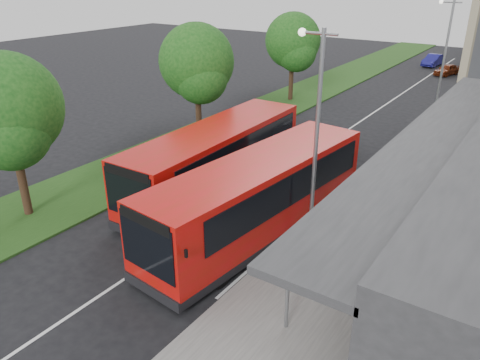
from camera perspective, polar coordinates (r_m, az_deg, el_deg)
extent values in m
plane|color=black|center=(19.51, -5.41, -6.27)|extent=(120.00, 120.00, 0.00)
cube|color=slate|center=(34.60, 24.64, 5.55)|extent=(5.00, 80.00, 0.15)
cube|color=#1C3F14|center=(38.66, 5.42, 9.41)|extent=(5.00, 80.00, 0.10)
cube|color=silver|center=(31.47, 12.14, 5.41)|extent=(0.12, 70.00, 0.01)
cube|color=silver|center=(16.50, -0.79, -12.48)|extent=(0.12, 2.00, 0.01)
cube|color=silver|center=(20.93, 8.67, -4.19)|extent=(0.12, 2.00, 0.01)
cube|color=silver|center=(26.00, 14.51, 1.12)|extent=(0.12, 2.00, 0.01)
cube|color=silver|center=(31.40, 18.40, 4.65)|extent=(0.12, 2.00, 0.01)
cube|color=silver|center=(36.98, 21.16, 7.12)|extent=(0.12, 2.00, 0.01)
cube|color=silver|center=(42.68, 23.21, 8.93)|extent=(0.12, 2.00, 0.01)
cube|color=silver|center=(48.45, 24.78, 10.30)|extent=(0.12, 2.00, 0.01)
cube|color=silver|center=(54.27, 26.03, 11.37)|extent=(0.12, 2.00, 0.01)
cube|color=silver|center=(60.13, 27.04, 12.23)|extent=(0.12, 2.00, 0.01)
cube|color=black|center=(22.54, 25.43, 0.23)|extent=(0.06, 24.00, 2.20)
cube|color=#2B2B2E|center=(22.15, 23.00, 5.01)|extent=(2.80, 26.00, 0.25)
cylinder|color=gray|center=(13.75, 5.86, -12.63)|extent=(0.12, 0.12, 3.30)
cylinder|color=gray|center=(33.25, 24.60, 7.72)|extent=(0.12, 0.12, 3.30)
cylinder|color=black|center=(21.99, -25.05, 0.11)|extent=(0.36, 0.36, 3.47)
sphere|color=#124412|center=(21.02, -26.55, 7.96)|extent=(4.41, 4.41, 4.41)
sphere|color=#124412|center=(20.53, -26.23, 5.37)|extent=(3.15, 3.15, 3.15)
sphere|color=#124412|center=(21.82, -25.85, 7.10)|extent=(3.47, 3.47, 3.47)
cylinder|color=black|center=(29.37, -5.07, 8.10)|extent=(0.36, 0.36, 3.51)
sphere|color=#124412|center=(28.66, -5.31, 14.24)|extent=(4.47, 4.47, 4.47)
sphere|color=#124412|center=(28.13, -4.80, 12.42)|extent=(3.19, 3.19, 3.19)
sphere|color=#124412|center=(29.45, -5.42, 13.40)|extent=(3.51, 3.51, 3.51)
cylinder|color=black|center=(39.13, 6.24, 12.05)|extent=(0.36, 0.36, 3.42)
sphere|color=#124412|center=(38.60, 6.46, 16.56)|extent=(4.35, 4.35, 4.35)
sphere|color=#124412|center=(38.09, 6.93, 15.25)|extent=(3.11, 3.11, 3.11)
sphere|color=#124412|center=(39.35, 6.11, 15.92)|extent=(3.42, 3.42, 3.42)
cylinder|color=gray|center=(17.25, 9.27, 4.53)|extent=(0.16, 0.16, 8.00)
cylinder|color=gray|center=(16.47, 9.53, 17.22)|extent=(1.40, 0.10, 0.10)
sphere|color=silver|center=(16.73, 7.58, 17.44)|extent=(0.28, 0.28, 0.28)
cylinder|color=gray|center=(35.92, 23.58, 13.12)|extent=(0.16, 0.16, 8.00)
cylinder|color=gray|center=(35.55, 24.31, 19.16)|extent=(1.40, 0.10, 0.10)
sphere|color=silver|center=(35.67, 23.33, 19.32)|extent=(0.28, 0.28, 0.28)
cube|color=red|center=(18.48, 2.38, -1.69)|extent=(3.82, 11.50, 2.85)
cube|color=black|center=(19.12, 2.31, -5.45)|extent=(3.84, 11.52, 0.32)
cube|color=black|center=(14.80, -11.29, -7.99)|extent=(2.41, 0.29, 1.88)
cube|color=black|center=(22.71, 11.21, 4.17)|extent=(2.36, 0.29, 1.40)
cube|color=black|center=(19.27, -0.21, 1.13)|extent=(1.03, 9.63, 1.29)
cube|color=black|center=(17.79, 6.52, -1.09)|extent=(1.03, 9.63, 1.29)
cube|color=black|center=(15.73, -10.82, -13.15)|extent=(2.68, 0.35, 0.38)
cube|color=black|center=(14.33, -11.61, -4.91)|extent=(2.25, 0.27, 0.38)
cube|color=black|center=(15.85, -14.19, -4.86)|extent=(0.09, 0.09, 0.27)
cube|color=black|center=(13.80, -6.59, -8.90)|extent=(0.09, 0.09, 0.27)
cylinder|color=black|center=(17.47, -8.14, -8.56)|extent=(0.42, 1.00, 0.97)
cylinder|color=black|center=(16.11, -2.59, -11.43)|extent=(0.42, 1.00, 0.97)
cylinder|color=black|center=(22.32, 5.78, -0.77)|extent=(0.42, 1.00, 0.97)
cylinder|color=black|center=(21.28, 10.79, -2.41)|extent=(0.42, 1.00, 0.97)
cube|color=red|center=(22.17, -2.93, 2.83)|extent=(2.89, 11.30, 2.84)
cube|color=black|center=(22.71, -2.86, -0.43)|extent=(2.91, 11.32, 0.32)
cube|color=black|center=(18.18, -13.40, -1.82)|extent=(2.41, 0.10, 1.87)
cube|color=black|center=(26.54, 4.24, 7.48)|extent=(2.36, 0.09, 1.39)
cube|color=black|center=(23.01, -5.25, 4.92)|extent=(0.23, 9.64, 1.29)
cube|color=black|center=(21.52, 0.49, 3.64)|extent=(0.23, 9.64, 1.29)
cube|color=black|center=(18.95, -12.94, -6.35)|extent=(2.68, 0.13, 0.37)
cube|color=black|center=(17.81, -13.70, 0.81)|extent=(2.25, 0.08, 0.37)
cube|color=black|center=(19.25, -16.10, 0.25)|extent=(0.08, 0.08, 0.27)
cube|color=black|center=(17.25, -9.44, -1.95)|extent=(0.08, 0.08, 0.27)
cylinder|color=black|center=(20.86, -11.24, -3.03)|extent=(0.34, 0.97, 0.96)
cylinder|color=black|center=(19.50, -6.43, -4.72)|extent=(0.34, 0.97, 0.96)
cylinder|color=black|center=(26.03, -0.20, 3.09)|extent=(0.34, 0.97, 0.96)
cylinder|color=black|center=(24.96, 4.13, 2.07)|extent=(0.34, 0.97, 0.96)
cylinder|color=#392117|center=(24.58, 19.31, 0.64)|extent=(0.60, 0.60, 0.90)
cylinder|color=yellow|center=(32.98, 22.40, 6.01)|extent=(0.14, 0.14, 0.85)
imported|color=#61220D|center=(53.50, 23.90, 12.21)|extent=(2.24, 3.58, 1.14)
imported|color=navy|center=(58.27, 22.51, 13.35)|extent=(1.81, 4.04, 1.29)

